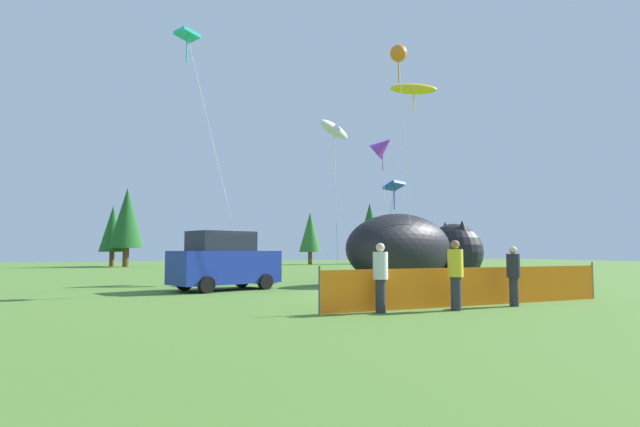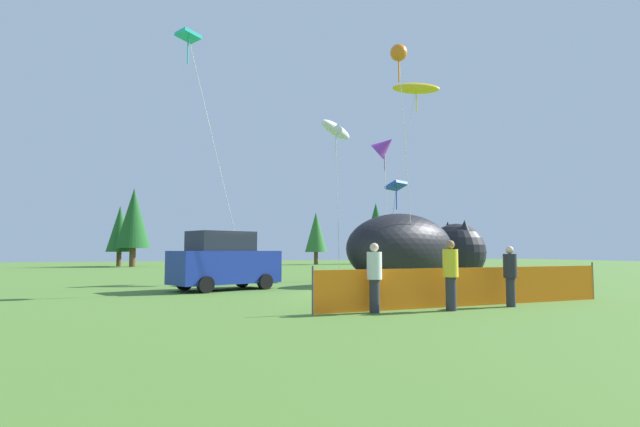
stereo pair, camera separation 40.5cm
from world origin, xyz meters
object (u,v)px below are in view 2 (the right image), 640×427
folding_chair (472,280)px  parked_car (224,262)px  spectator_in_grey_shirt (510,274)px  spectator_in_green_shirt (451,272)px  kite_purple_delta (385,146)px  kite_blue_box (396,187)px  inflatable_cat (416,252)px  kite_white_ghost (336,130)px  kite_teal_diamond (190,42)px  kite_yellow_hero (416,89)px  spectator_in_yellow_shirt (374,274)px  kite_orange_flower (399,55)px

folding_chair → parked_car: bearing=-16.4°
spectator_in_grey_shirt → folding_chair: bearing=70.1°
spectator_in_green_shirt → kite_purple_delta: 13.56m
kite_blue_box → parked_car: bearing=-159.4°
inflatable_cat → kite_white_ghost: kite_white_ghost is taller
spectator_in_green_shirt → inflatable_cat: bearing=64.7°
spectator_in_green_shirt → kite_teal_diamond: (-6.01, 11.50, 10.10)m
kite_teal_diamond → kite_yellow_hero: bearing=4.4°
spectator_in_yellow_shirt → folding_chair: bearing=32.8°
spectator_in_green_shirt → kite_orange_flower: bearing=71.2°
kite_orange_flower → kite_white_ghost: kite_orange_flower is taller
spectator_in_yellow_shirt → kite_white_ghost: bearing=73.3°
spectator_in_grey_shirt → kite_purple_delta: 12.93m
kite_yellow_hero → kite_purple_delta: (-2.42, -0.90, -3.55)m
spectator_in_yellow_shirt → spectator_in_grey_shirt: bearing=-0.3°
parked_car → kite_orange_flower: kite_orange_flower is taller
kite_purple_delta → kite_white_ghost: 2.76m
spectator_in_grey_shirt → kite_white_ghost: 14.52m
inflatable_cat → kite_teal_diamond: 14.43m
kite_yellow_hero → kite_white_ghost: kite_yellow_hero is taller
spectator_in_grey_shirt → kite_orange_flower: size_ratio=0.16×
parked_car → kite_purple_delta: (8.53, 2.67, 5.84)m
spectator_in_grey_shirt → kite_teal_diamond: kite_teal_diamond is taller
kite_purple_delta → kite_orange_flower: bearing=-108.0°
parked_car → kite_yellow_hero: 14.87m
kite_teal_diamond → kite_purple_delta: (9.88, 0.05, -4.14)m
inflatable_cat → spectator_in_yellow_shirt: size_ratio=4.97×
kite_teal_diamond → kite_orange_flower: kite_teal_diamond is taller
inflatable_cat → kite_yellow_hero: size_ratio=0.81×
inflatable_cat → spectator_in_yellow_shirt: bearing=-143.3°
kite_orange_flower → kite_white_ghost: bearing=98.2°
spectator_in_yellow_shirt → kite_purple_delta: 14.10m
kite_teal_diamond → kite_yellow_hero: kite_teal_diamond is taller
kite_purple_delta → spectator_in_yellow_shirt: bearing=-117.9°
inflatable_cat → kite_orange_flower: bearing=-149.3°
kite_blue_box → folding_chair: bearing=-100.5°
spectator_in_yellow_shirt → spectator_in_green_shirt: spectator_in_green_shirt is taller
spectator_in_grey_shirt → kite_purple_delta: kite_purple_delta is taller
parked_car → kite_teal_diamond: (-1.35, 2.61, 9.98)m
kite_yellow_hero → kite_teal_diamond: bearing=-175.6°
spectator_in_yellow_shirt → kite_white_ghost: kite_white_ghost is taller
kite_white_ghost → parked_car: bearing=-147.4°
folding_chair → kite_teal_diamond: size_ratio=0.08×
parked_car → kite_yellow_hero: (10.96, 3.56, 9.40)m
parked_car → spectator_in_grey_shirt: parked_car is taller
spectator_in_grey_shirt → kite_white_ghost: bearing=91.9°
inflatable_cat → kite_yellow_hero: 9.53m
parked_car → kite_white_ghost: 10.18m
parked_car → kite_teal_diamond: size_ratio=0.40×
inflatable_cat → kite_orange_flower: kite_orange_flower is taller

